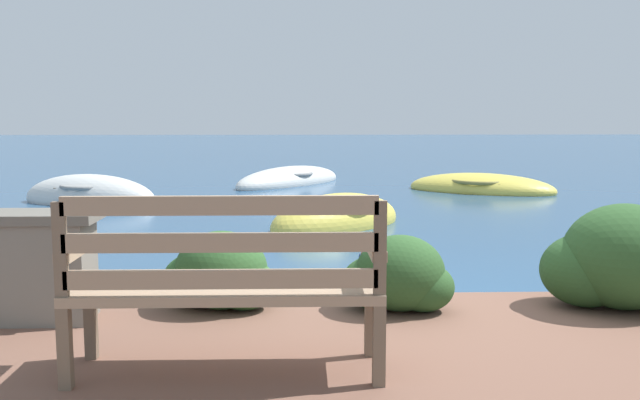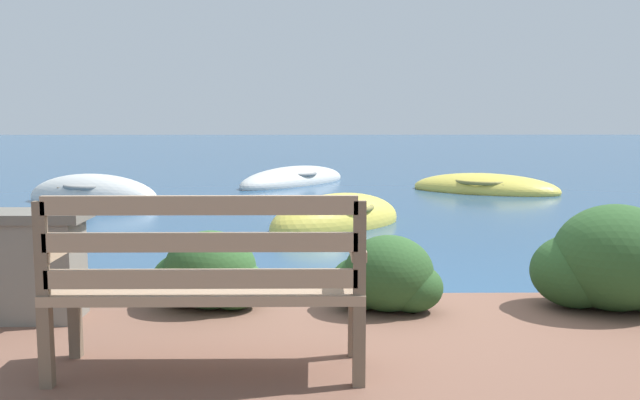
# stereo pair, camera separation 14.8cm
# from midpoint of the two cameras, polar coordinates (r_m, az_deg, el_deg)

# --- Properties ---
(ground_plane) EXTENTS (80.00, 80.00, 0.00)m
(ground_plane) POSITION_cam_midpoint_polar(r_m,az_deg,el_deg) (5.33, 7.97, -9.67)
(ground_plane) COLOR navy
(park_bench) EXTENTS (1.57, 0.48, 0.93)m
(park_bench) POSITION_cam_midpoint_polar(r_m,az_deg,el_deg) (3.57, -7.89, -6.38)
(park_bench) COLOR brown
(park_bench) RESTS_ON patio_terrace
(hedge_clump_far_left) EXTENTS (0.71, 0.51, 0.48)m
(hedge_clump_far_left) POSITION_cam_midpoint_polar(r_m,az_deg,el_deg) (5.16, -23.12, -5.82)
(hedge_clump_far_left) COLOR #2D5628
(hedge_clump_far_left) RESTS_ON patio_terrace
(hedge_clump_left) EXTENTS (0.77, 0.56, 0.52)m
(hedge_clump_left) POSITION_cam_midpoint_polar(r_m,az_deg,el_deg) (4.83, -8.01, -5.93)
(hedge_clump_left) COLOR #2D5628
(hedge_clump_left) RESTS_ON patio_terrace
(hedge_clump_centre) EXTENTS (0.74, 0.53, 0.51)m
(hedge_clump_centre) POSITION_cam_midpoint_polar(r_m,az_deg,el_deg) (4.76, 6.27, -6.22)
(hedge_clump_centre) COLOR #284C23
(hedge_clump_centre) RESTS_ON patio_terrace
(hedge_clump_right) EXTENTS (1.04, 0.75, 0.71)m
(hedge_clump_right) POSITION_cam_midpoint_polar(r_m,az_deg,el_deg) (5.14, 23.15, -4.75)
(hedge_clump_right) COLOR #284C23
(hedge_clump_right) RESTS_ON patio_terrace
(rowboat_nearest) EXTENTS (2.27, 2.23, 0.77)m
(rowboat_nearest) POSITION_cam_midpoint_polar(r_m,az_deg,el_deg) (9.46, 1.78, -1.75)
(rowboat_nearest) COLOR #DBC64C
(rowboat_nearest) RESTS_ON ground_plane
(rowboat_mid) EXTENTS (2.58, 1.66, 0.85)m
(rowboat_mid) POSITION_cam_midpoint_polar(r_m,az_deg,el_deg) (12.46, -17.35, 0.11)
(rowboat_mid) COLOR silver
(rowboat_mid) RESTS_ON ground_plane
(rowboat_far) EXTENTS (3.09, 2.49, 0.60)m
(rowboat_far) POSITION_cam_midpoint_polar(r_m,az_deg,el_deg) (13.94, 13.36, 0.89)
(rowboat_far) COLOR #DBC64C
(rowboat_far) RESTS_ON ground_plane
(rowboat_outer) EXTENTS (2.69, 3.08, 0.65)m
(rowboat_outer) POSITION_cam_midpoint_polar(r_m,az_deg,el_deg) (14.94, -1.86, 1.50)
(rowboat_outer) COLOR silver
(rowboat_outer) RESTS_ON ground_plane
(mooring_buoy) EXTENTS (0.42, 0.42, 0.38)m
(mooring_buoy) POSITION_cam_midpoint_polar(r_m,az_deg,el_deg) (7.26, 5.06, -4.53)
(mooring_buoy) COLOR red
(mooring_buoy) RESTS_ON ground_plane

